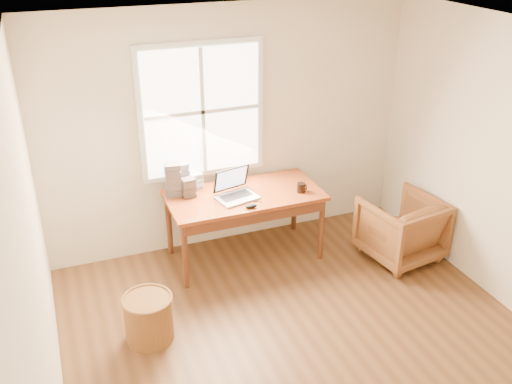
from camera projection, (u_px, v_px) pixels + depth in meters
room_shell at (316, 216)px, 4.27m from camera, size 4.04×4.54×2.64m
desk at (244, 195)px, 5.90m from camera, size 1.60×0.80×0.04m
armchair at (401, 228)px, 6.06m from camera, size 0.84×0.86×0.69m
wicker_stool at (149, 319)px, 4.92m from camera, size 0.48×0.48×0.42m
laptop at (237, 185)px, 5.72m from camera, size 0.50×0.52×0.31m
mouse at (251, 206)px, 5.60m from camera, size 0.12×0.08×0.04m
coffee_mug at (301, 188)px, 5.91m from camera, size 0.10×0.10×0.10m
cd_stack_a at (180, 177)px, 5.90m from camera, size 0.18×0.16×0.31m
cd_stack_b at (188, 187)px, 5.79m from camera, size 0.15×0.13×0.20m
cd_stack_c at (173, 180)px, 5.79m from camera, size 0.18×0.16×0.35m
cd_stack_d at (194, 181)px, 5.96m from camera, size 0.18×0.17×0.18m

